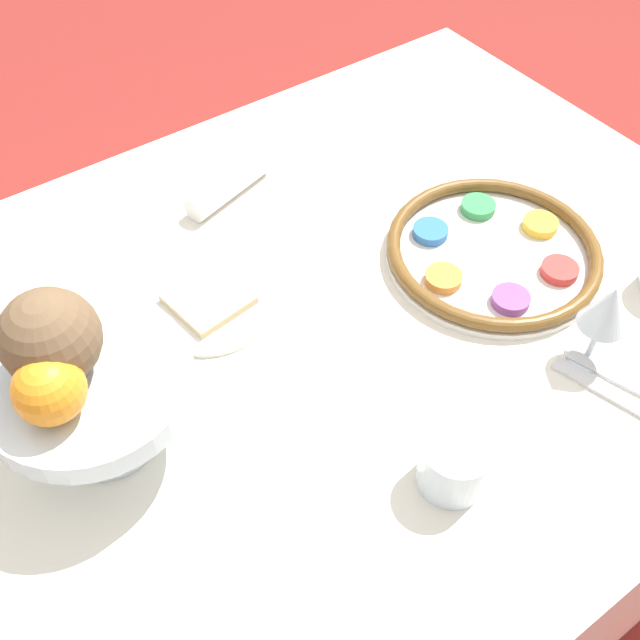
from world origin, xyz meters
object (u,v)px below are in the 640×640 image
(napkin_roll, at_px, (228,186))
(orange_fruit, at_px, (49,390))
(fruit_stand, at_px, (91,388))
(coconut, at_px, (50,338))
(wine_glass, at_px, (607,310))
(bread_plate, at_px, (209,302))
(cup_mid, at_px, (454,464))
(seder_plate, at_px, (493,251))

(napkin_roll, bearing_deg, orange_fruit, 40.48)
(fruit_stand, relative_size, coconut, 2.18)
(fruit_stand, bearing_deg, wine_glass, 156.35)
(orange_fruit, bearing_deg, bread_plate, -149.38)
(fruit_stand, distance_m, napkin_roll, 0.47)
(wine_glass, bearing_deg, cup_mid, 6.55)
(bread_plate, distance_m, cup_mid, 0.40)
(wine_glass, height_order, fruit_stand, wine_glass)
(seder_plate, distance_m, cup_mid, 0.37)
(orange_fruit, bearing_deg, seder_plate, 178.67)
(fruit_stand, distance_m, cup_mid, 0.41)
(wine_glass, relative_size, orange_fruit, 1.75)
(orange_fruit, distance_m, bread_plate, 0.32)
(seder_plate, relative_size, fruit_stand, 1.35)
(coconut, height_order, napkin_roll, coconut)
(wine_glass, bearing_deg, fruit_stand, -23.65)
(wine_glass, bearing_deg, bread_plate, -45.41)
(fruit_stand, distance_m, orange_fruit, 0.08)
(orange_fruit, relative_size, cup_mid, 0.93)
(fruit_stand, height_order, cup_mid, fruit_stand)
(orange_fruit, bearing_deg, fruit_stand, -146.17)
(wine_glass, distance_m, fruit_stand, 0.61)
(orange_fruit, distance_m, cup_mid, 0.44)
(napkin_roll, bearing_deg, coconut, 37.91)
(cup_mid, bearing_deg, fruit_stand, -43.17)
(wine_glass, xyz_separation_m, napkin_roll, (0.21, -0.55, -0.07))
(coconut, xyz_separation_m, napkin_roll, (-0.36, -0.28, -0.16))
(napkin_roll, bearing_deg, cup_mid, 84.85)
(bread_plate, bearing_deg, napkin_roll, -127.59)
(orange_fruit, relative_size, napkin_roll, 0.46)
(seder_plate, xyz_separation_m, napkin_roll, (0.24, -0.34, 0.00))
(wine_glass, relative_size, cup_mid, 1.63)
(wine_glass, distance_m, coconut, 0.64)
(fruit_stand, height_order, orange_fruit, orange_fruit)
(coconut, height_order, bread_plate, coconut)
(seder_plate, height_order, fruit_stand, fruit_stand)
(bread_plate, xyz_separation_m, napkin_roll, (-0.14, -0.19, 0.01))
(wine_glass, bearing_deg, coconut, -24.84)
(seder_plate, height_order, coconut, coconut)
(wine_glass, relative_size, coconut, 1.22)
(seder_plate, xyz_separation_m, fruit_stand, (0.58, -0.04, 0.09))
(fruit_stand, relative_size, cup_mid, 2.91)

